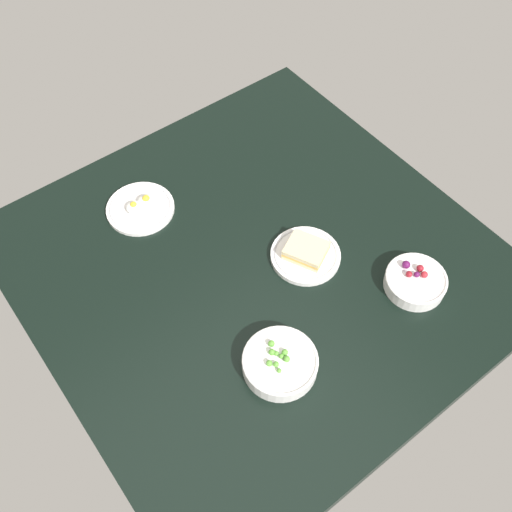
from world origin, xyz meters
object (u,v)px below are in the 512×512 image
(plate_sandwich, at_px, (306,254))
(bowl_berries, at_px, (415,281))
(plate_eggs, at_px, (141,207))
(bowl_peas, at_px, (280,363))

(plate_sandwich, xyz_separation_m, bowl_berries, (-0.16, 0.23, 0.01))
(plate_eggs, distance_m, bowl_berries, 0.74)
(plate_sandwich, distance_m, bowl_berries, 0.28)
(bowl_peas, bearing_deg, plate_sandwich, -140.76)
(plate_eggs, bearing_deg, bowl_peas, 90.97)
(plate_eggs, bearing_deg, bowl_berries, 123.43)
(bowl_peas, distance_m, bowl_berries, 0.40)
(plate_sandwich, bearing_deg, bowl_berries, 124.33)
(plate_eggs, distance_m, bowl_peas, 0.59)
(plate_eggs, xyz_separation_m, bowl_peas, (-0.01, 0.59, 0.01))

